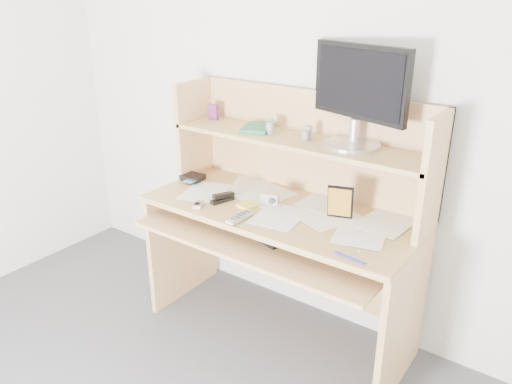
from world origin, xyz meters
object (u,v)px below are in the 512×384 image
Objects in this scene: keyboard at (256,226)px; monitor at (358,93)px; game_case at (340,202)px; desk at (288,213)px; tv_remote at (240,217)px.

keyboard is 0.91× the size of monitor.
game_case reaches higher than keyboard.
desk is 8.62× the size of tv_remote.
tv_remote is 0.80m from monitor.
game_case is 0.32× the size of monitor.
desk is 0.71m from monitor.
monitor is (0.36, 0.43, 0.57)m from tv_remote.
desk reaches higher than game_case.
monitor reaches higher than keyboard.
tv_remote is at bearing -162.57° from game_case.
desk is 0.32m from tv_remote.
desk is at bearing -138.16° from monitor.
monitor is at bearing 55.15° from keyboard.
tv_remote is 0.31× the size of monitor.
monitor is at bearing 78.76° from game_case.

